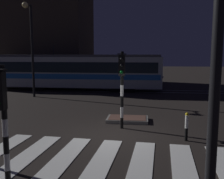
# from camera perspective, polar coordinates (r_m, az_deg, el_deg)

# --- Properties ---
(ground_plane) EXTENTS (120.00, 120.00, 0.00)m
(ground_plane) POSITION_cam_1_polar(r_m,az_deg,el_deg) (10.87, -0.12, -10.04)
(ground_plane) COLOR black
(rail_near) EXTENTS (80.00, 0.12, 0.03)m
(rail_near) POSITION_cam_1_polar(r_m,az_deg,el_deg) (22.90, 3.85, -0.53)
(rail_near) COLOR #59595E
(rail_near) RESTS_ON ground
(rail_far) EXTENTS (80.00, 0.12, 0.03)m
(rail_far) POSITION_cam_1_polar(r_m,az_deg,el_deg) (24.31, 4.05, -0.05)
(rail_far) COLOR #59595E
(rail_far) RESTS_ON ground
(crosswalk_zebra) EXTENTS (8.41, 5.28, 0.02)m
(crosswalk_zebra) POSITION_cam_1_polar(r_m,az_deg,el_deg) (8.09, -2.97, -16.46)
(crosswalk_zebra) COLOR silver
(crosswalk_zebra) RESTS_ON ground
(traffic_island) EXTENTS (2.03, 1.26, 0.18)m
(traffic_island) POSITION_cam_1_polar(r_m,az_deg,el_deg) (13.17, 3.37, -6.46)
(traffic_island) COLOR slate
(traffic_island) RESTS_ON ground
(traffic_light_corner_far_right) EXTENTS (0.36, 0.42, 3.05)m
(traffic_light_corner_far_right) POSITION_cam_1_polar(r_m,az_deg,el_deg) (15.95, 21.98, 2.49)
(traffic_light_corner_far_right) COLOR black
(traffic_light_corner_far_right) RESTS_ON ground
(traffic_light_kerb_mid_left) EXTENTS (0.36, 0.42, 3.07)m
(traffic_light_kerb_mid_left) POSITION_cam_1_polar(r_m,az_deg,el_deg) (6.79, -22.85, -3.92)
(traffic_light_kerb_mid_left) COLOR black
(traffic_light_kerb_mid_left) RESTS_ON ground
(traffic_light_median_centre) EXTENTS (0.36, 0.42, 3.43)m
(traffic_light_median_centre) POSITION_cam_1_polar(r_m,az_deg,el_deg) (11.42, 2.17, 2.43)
(traffic_light_median_centre) COLOR black
(traffic_light_median_centre) RESTS_ON ground
(street_lamp_trackside_left) EXTENTS (0.44, 1.21, 6.99)m
(street_lamp_trackside_left) POSITION_cam_1_polar(r_m,az_deg,el_deg) (20.85, -17.33, 10.53)
(street_lamp_trackside_left) COLOR black
(street_lamp_trackside_left) RESTS_ON ground
(street_lamp_trackside_right) EXTENTS (0.44, 1.21, 7.62)m
(street_lamp_trackside_right) POSITION_cam_1_polar(r_m,az_deg,el_deg) (20.62, 23.09, 11.26)
(street_lamp_trackside_right) COLOR black
(street_lamp_trackside_right) RESTS_ON ground
(tram) EXTENTS (15.27, 2.58, 4.15)m
(tram) POSITION_cam_1_polar(r_m,az_deg,el_deg) (24.17, -7.42, 3.98)
(tram) COLOR #B2BCC1
(tram) RESTS_ON ground
(bollard_island_edge) EXTENTS (0.12, 0.12, 1.11)m
(bollard_island_edge) POSITION_cam_1_polar(r_m,az_deg,el_deg) (10.52, 15.91, -7.78)
(bollard_island_edge) COLOR black
(bollard_island_edge) RESTS_ON ground
(building_backdrop) EXTENTS (15.73, 8.00, 13.76)m
(building_backdrop) POSITION_cam_1_polar(r_m,az_deg,el_deg) (34.13, -18.84, 13.37)
(building_backdrop) COLOR #42382D
(building_backdrop) RESTS_ON ground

